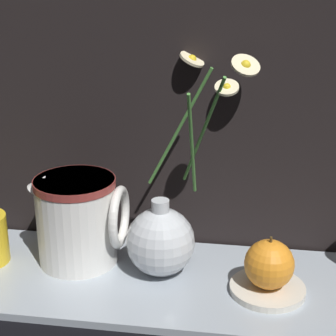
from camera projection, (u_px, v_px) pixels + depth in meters
ground_plane at (172, 286)px, 0.87m from camera, size 6.00×6.00×0.00m
shelf at (172, 282)px, 0.87m from camera, size 0.82×0.25×0.01m
vase_with_flowers at (162, 236)px, 0.87m from camera, size 0.20×0.18×0.33m
ceramic_pitcher at (78, 217)px, 0.90m from camera, size 0.15×0.13×0.16m
saucer_plate at (267, 289)px, 0.84m from camera, size 0.11×0.11×0.01m
orange_fruit at (269, 264)px, 0.82m from camera, size 0.07×0.07×0.08m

